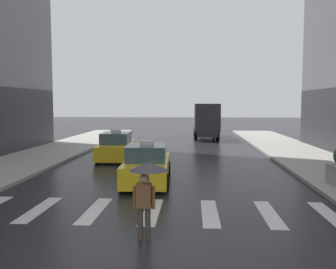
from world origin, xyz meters
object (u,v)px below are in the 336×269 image
taxi_lead (147,166)px  pedestrian_with_umbrella (147,179)px  taxi_second (116,147)px  box_truck (206,119)px

taxi_lead → pedestrian_with_umbrella: (0.83, -6.43, 0.79)m
taxi_second → box_truck: 14.53m
taxi_second → pedestrian_with_umbrella: 13.09m
taxi_second → box_truck: box_truck is taller
taxi_lead → pedestrian_with_umbrella: size_ratio=2.37×
box_truck → pedestrian_with_umbrella: size_ratio=3.90×
taxi_lead → taxi_second: 6.72m
pedestrian_with_umbrella → taxi_second: bearing=105.4°
taxi_second → pedestrian_with_umbrella: size_ratio=2.37×
pedestrian_with_umbrella → box_truck: bearing=84.7°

